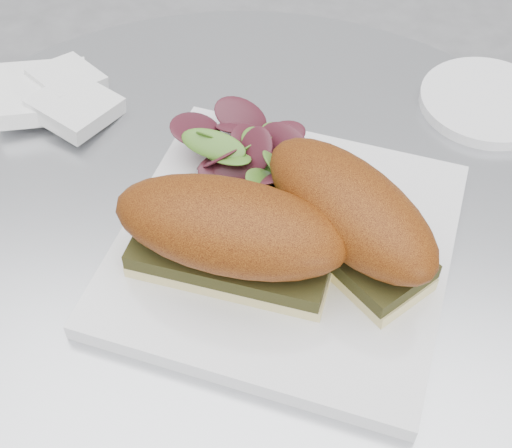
# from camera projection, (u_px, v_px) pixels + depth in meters

# --- Properties ---
(table) EXTENTS (0.70, 0.70, 0.73)m
(table) POSITION_uv_depth(u_px,v_px,m) (242.00, 381.00, 0.79)
(table) COLOR silver
(table) RESTS_ON ground
(plate) EXTENTS (0.32, 0.32, 0.02)m
(plate) POSITION_uv_depth(u_px,v_px,m) (285.00, 246.00, 0.59)
(plate) COLOR white
(plate) RESTS_ON table
(sandwich_left) EXTENTS (0.19, 0.11, 0.08)m
(sandwich_left) POSITION_uv_depth(u_px,v_px,m) (230.00, 234.00, 0.54)
(sandwich_left) COLOR #D9CA88
(sandwich_left) RESTS_ON plate
(sandwich_right) EXTENTS (0.17, 0.18, 0.08)m
(sandwich_right) POSITION_uv_depth(u_px,v_px,m) (349.00, 215.00, 0.55)
(sandwich_right) COLOR #D9CA88
(sandwich_right) RESTS_ON plate
(salad) EXTENTS (0.11, 0.11, 0.05)m
(salad) POSITION_uv_depth(u_px,v_px,m) (251.00, 148.00, 0.62)
(salad) COLOR #51852B
(salad) RESTS_ON plate
(napkin) EXTENTS (0.12, 0.12, 0.02)m
(napkin) POSITION_uv_depth(u_px,v_px,m) (60.00, 104.00, 0.71)
(napkin) COLOR white
(napkin) RESTS_ON table
(saucer) EXTENTS (0.13, 0.13, 0.01)m
(saucer) POSITION_uv_depth(u_px,v_px,m) (486.00, 102.00, 0.72)
(saucer) COLOR white
(saucer) RESTS_ON table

